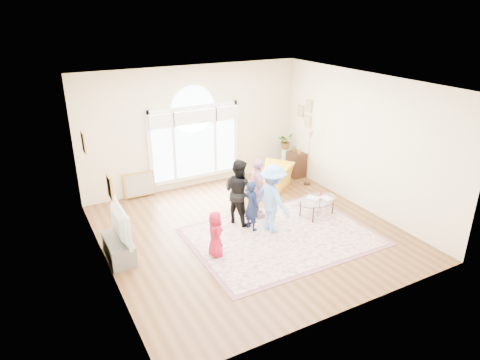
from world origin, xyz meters
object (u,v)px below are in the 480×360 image
coffee_table (317,200)px  armchair (274,176)px  area_rug (282,237)px  tv_console (119,248)px  television (116,223)px

coffee_table → armchair: (0.06, 1.92, -0.09)m
coffee_table → area_rug: bearing=-171.6°
tv_console → television: 0.55m
area_rug → armchair: (1.31, 2.37, 0.30)m
television → coffee_table: bearing=-5.0°
area_rug → television: television is taller
television → coffee_table: (4.48, -0.39, -0.36)m
tv_console → area_rug: bearing=-14.5°
area_rug → armchair: armchair is taller
armchair → tv_console: bearing=-17.6°
tv_console → coffee_table: (4.49, -0.39, 0.19)m
coffee_table → armchair: bearing=77.1°
area_rug → tv_console: (-3.24, 0.84, 0.20)m
area_rug → television: size_ratio=3.05×
tv_console → armchair: 4.80m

